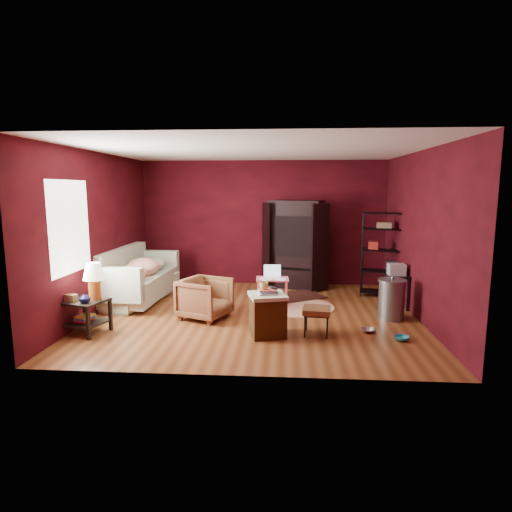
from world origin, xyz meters
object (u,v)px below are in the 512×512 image
(sofa, at_px, (138,281))
(wire_shelving, at_px, (384,251))
(hamper, at_px, (268,314))
(laptop_desk, at_px, (272,281))
(tv_armoire, at_px, (296,242))
(side_table, at_px, (90,291))
(armchair, at_px, (205,296))

(sofa, xyz_separation_m, wire_shelving, (4.83, 0.69, 0.54))
(sofa, distance_m, hamper, 3.20)
(hamper, height_order, laptop_desk, laptop_desk)
(sofa, height_order, tv_armoire, tv_armoire)
(side_table, relative_size, wire_shelving, 0.63)
(tv_armoire, bearing_deg, wire_shelving, -4.33)
(side_table, bearing_deg, tv_armoire, 46.34)
(tv_armoire, distance_m, wire_shelving, 1.89)
(wire_shelving, bearing_deg, side_table, -138.74)
(armchair, height_order, wire_shelving, wire_shelving)
(wire_shelving, bearing_deg, armchair, -138.90)
(side_table, height_order, hamper, side_table)
(side_table, xyz_separation_m, laptop_desk, (2.69, 1.77, -0.18))
(laptop_desk, xyz_separation_m, wire_shelving, (2.21, 0.82, 0.48))
(sofa, distance_m, side_table, 1.92)
(side_table, height_order, tv_armoire, tv_armoire)
(laptop_desk, bearing_deg, tv_armoire, 70.28)
(side_table, xyz_separation_m, wire_shelving, (4.89, 2.59, 0.29))
(side_table, bearing_deg, wire_shelving, 27.88)
(laptop_desk, xyz_separation_m, tv_armoire, (0.46, 1.52, 0.54))
(laptop_desk, relative_size, wire_shelving, 0.44)
(side_table, height_order, wire_shelving, wire_shelving)
(side_table, bearing_deg, sofa, 88.22)
(laptop_desk, bearing_deg, sofa, 174.09)
(hamper, bearing_deg, wire_shelving, 48.67)
(sofa, xyz_separation_m, tv_armoire, (3.08, 1.39, 0.61))
(armchair, bearing_deg, side_table, 140.84)
(sofa, xyz_separation_m, armchair, (1.52, -1.05, -0.02))
(armchair, height_order, hamper, armchair)
(armchair, height_order, tv_armoire, tv_armoire)
(hamper, bearing_deg, side_table, -178.62)
(sofa, bearing_deg, tv_armoire, -54.17)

